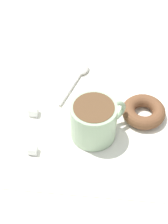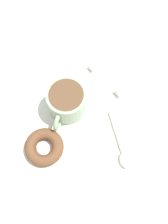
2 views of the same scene
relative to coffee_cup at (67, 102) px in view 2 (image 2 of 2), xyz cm
name	(u,v)px [view 2 (image 2 of 2)]	position (x,y,z in cm)	size (l,w,h in cm)	color
ground_plane	(83,113)	(2.73, -2.65, -5.33)	(120.00, 120.00, 2.00)	beige
napkin	(84,115)	(2.36, -3.56, -4.18)	(34.83, 34.83, 0.30)	white
coffee_cup	(67,102)	(0.00, 0.00, 0.00)	(10.52, 9.38, 7.78)	#9EB793
donut	(44,147)	(-9.54, -5.64, -2.70)	(8.83, 8.83, 2.66)	brown
spoon	(122,152)	(4.76, -15.81, -3.63)	(5.58, 13.71, 0.90)	#B7B2A8
sugar_cube	(93,67)	(10.98, 5.76, -3.20)	(1.66, 1.66, 1.66)	white
sugar_cube_extra	(120,92)	(12.77, -3.67, -3.13)	(1.81, 1.81, 1.81)	white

